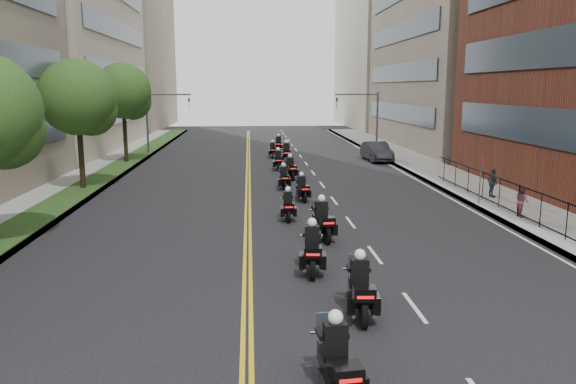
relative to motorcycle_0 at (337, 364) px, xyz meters
name	(u,v)px	position (x,y,z in m)	size (l,w,h in m)	color
sidewalk_right	(459,182)	(11.68, 24.41, -0.62)	(4.00, 90.00, 0.15)	gray
sidewalk_left	(75,187)	(-12.32, 24.41, -0.62)	(4.00, 90.00, 0.15)	gray
grass_strip	(88,185)	(-11.52, 24.41, -0.53)	(2.00, 90.00, 0.04)	#1F3D16
building_right_far	(397,41)	(21.18, 77.41, 12.30)	(15.00, 28.00, 26.00)	#ACA68B
building_left_far	(109,40)	(-22.32, 77.41, 12.30)	(16.00, 28.00, 26.00)	#796958
iron_fence	(553,215)	(10.68, 11.41, 0.20)	(0.05, 28.00, 1.50)	black
street_trees	(47,106)	(-11.37, 18.01, 4.43)	(4.40, 38.40, 7.98)	black
traffic_signal_right	(367,113)	(9.22, 41.41, 3.00)	(4.09, 0.20, 5.60)	#3F3F44
traffic_signal_left	(158,114)	(-9.86, 41.41, 3.00)	(4.09, 0.20, 5.60)	#3F3F44
motorcycle_0	(337,364)	(0.00, 0.00, 0.00)	(0.67, 2.40, 1.77)	black
motorcycle_1	(360,290)	(1.24, 3.94, 0.02)	(0.62, 2.46, 1.81)	black
motorcycle_2	(312,251)	(0.36, 7.63, 0.02)	(0.65, 2.46, 1.82)	black
motorcycle_3	(322,222)	(1.23, 11.68, 0.02)	(0.72, 2.44, 1.81)	black
motorcycle_4	(288,207)	(0.09, 15.18, -0.09)	(0.48, 2.08, 1.54)	black
motorcycle_5	(302,189)	(1.14, 19.55, -0.08)	(0.62, 2.10, 1.55)	black
motorcycle_6	(284,179)	(0.37, 23.13, -0.07)	(0.51, 2.15, 1.59)	black
motorcycle_7	(290,169)	(1.05, 26.75, -0.03)	(0.69, 2.29, 1.69)	black
motorcycle_8	(278,161)	(0.44, 30.99, -0.03)	(0.53, 2.28, 1.68)	black
motorcycle_9	(286,154)	(1.32, 34.91, 0.04)	(0.58, 2.52, 1.86)	black
motorcycle_10	(273,151)	(0.35, 38.51, -0.09)	(0.48, 2.08, 1.53)	black
motorcycle_11	(279,145)	(1.08, 42.55, -0.01)	(0.56, 2.37, 1.75)	black
parked_sedan	(377,151)	(8.89, 35.66, 0.10)	(1.68, 4.83, 1.59)	black
pedestrian_b	(522,201)	(10.88, 14.46, 0.18)	(0.71, 0.55, 1.46)	#904E56
pedestrian_c	(492,183)	(11.49, 19.06, 0.24)	(0.92, 0.38, 1.58)	#3F4046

